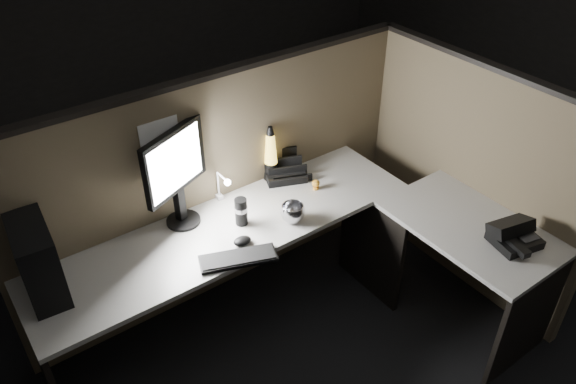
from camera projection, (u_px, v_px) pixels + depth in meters
floor at (310, 367)px, 3.31m from camera, size 6.00×6.00×0.00m
room_shell at (319, 125)px, 2.37m from camera, size 6.00×6.00×6.00m
partition_back at (221, 190)px, 3.49m from camera, size 2.66×0.06×1.50m
partition_right at (468, 180)px, 3.57m from camera, size 0.06×1.66×1.50m
desk at (310, 258)px, 3.22m from camera, size 2.60×1.60×0.73m
pc_tower at (38, 261)px, 2.70m from camera, size 0.20×0.39×0.40m
monitor at (175, 169)px, 3.06m from camera, size 0.44×0.22×0.59m
keyboard at (238, 258)px, 2.99m from camera, size 0.43×0.28×0.02m
mouse at (242, 241)px, 3.09m from camera, size 0.11×0.08×0.04m
clip_lamp at (223, 186)px, 3.34m from camera, size 0.04×0.16×0.21m
organizer at (283, 170)px, 3.62m from camera, size 0.32×0.30×0.19m
lava_lamp at (271, 157)px, 3.54m from camera, size 0.10×0.10×0.37m
travel_mug at (241, 212)px, 3.20m from camera, size 0.08×0.08×0.17m
steel_mug at (293, 213)px, 3.24m from camera, size 0.17×0.17×0.11m
figurine at (316, 183)px, 3.50m from camera, size 0.05×0.05×0.05m
pinned_paper at (161, 147)px, 3.03m from camera, size 0.22×0.00×0.32m
desk_phone at (513, 235)px, 3.08m from camera, size 0.28×0.28×0.14m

